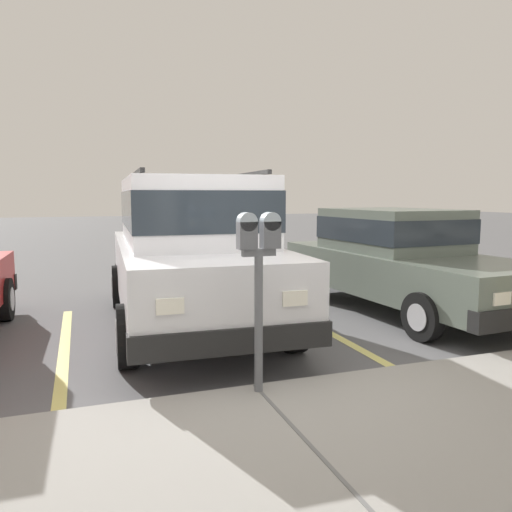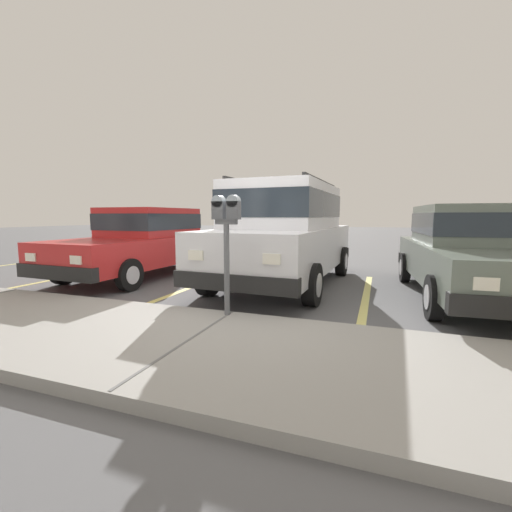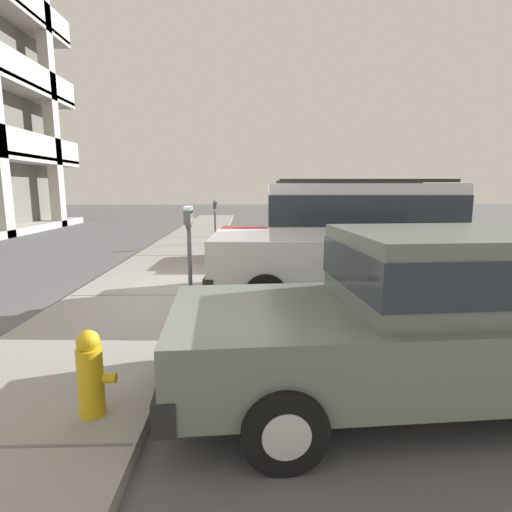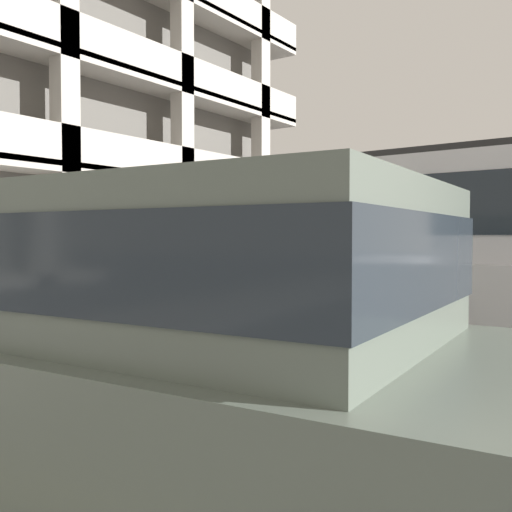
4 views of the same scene
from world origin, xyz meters
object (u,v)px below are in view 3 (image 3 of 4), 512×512
(parking_meter_far, at_px, (215,215))
(fire_hydrant, at_px, (91,373))
(silver_suv, at_px, (354,237))
(red_sedan, at_px, (434,312))
(dark_hatchback, at_px, (313,232))
(parking_meter_near, at_px, (189,229))

(parking_meter_far, distance_m, fire_hydrant, 9.99)
(silver_suv, xyz_separation_m, red_sedan, (-3.20, 0.14, -0.27))
(silver_suv, height_order, parking_meter_far, silver_suv)
(dark_hatchback, bearing_deg, parking_meter_far, 42.14)
(silver_suv, relative_size, dark_hatchback, 1.07)
(dark_hatchback, bearing_deg, parking_meter_near, 142.72)
(red_sedan, height_order, parking_meter_near, parking_meter_near)
(dark_hatchback, xyz_separation_m, parking_meter_far, (3.12, 2.67, 0.23))
(dark_hatchback, height_order, parking_meter_far, dark_hatchback)
(red_sedan, xyz_separation_m, parking_meter_near, (3.21, 2.60, 0.41))
(fire_hydrant, bearing_deg, dark_hatchback, -23.12)
(parking_meter_far, relative_size, fire_hydrant, 2.02)
(silver_suv, bearing_deg, parking_meter_far, 26.13)
(parking_meter_near, bearing_deg, fire_hydrant, 175.28)
(red_sedan, relative_size, parking_meter_near, 3.07)
(parking_meter_near, bearing_deg, parking_meter_far, 0.33)
(dark_hatchback, relative_size, parking_meter_far, 3.21)
(red_sedan, distance_m, parking_meter_near, 4.16)
(dark_hatchback, height_order, fire_hydrant, dark_hatchback)
(red_sedan, distance_m, dark_hatchback, 6.46)
(dark_hatchback, xyz_separation_m, parking_meter_near, (-3.25, 2.63, 0.41))
(parking_meter_near, distance_m, parking_meter_far, 6.38)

